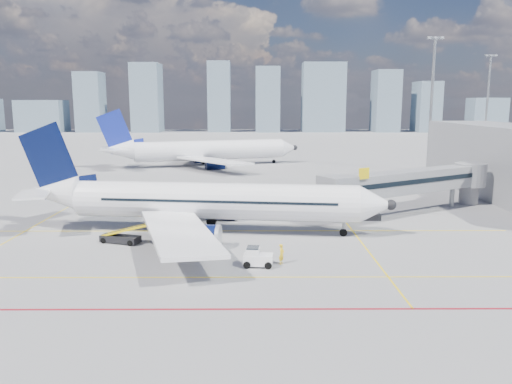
# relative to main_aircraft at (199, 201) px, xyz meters

# --- Properties ---
(ground) EXTENTS (420.00, 420.00, 0.00)m
(ground) POSITION_rel_main_aircraft_xyz_m (1.83, -7.62, -3.22)
(ground) COLOR gray
(ground) RESTS_ON ground
(apron_markings) EXTENTS (90.00, 35.12, 0.01)m
(apron_markings) POSITION_rel_main_aircraft_xyz_m (1.26, -11.53, -3.22)
(apron_markings) COLOR yellow
(apron_markings) RESTS_ON ground
(jet_bridge) EXTENTS (23.55, 15.78, 6.30)m
(jet_bridge) POSITION_rel_main_aircraft_xyz_m (25.34, 9.29, 0.52)
(jet_bridge) COLOR gray
(jet_bridge) RESTS_ON ground
(floodlight_mast_ne) EXTENTS (3.20, 0.61, 25.45)m
(floodlight_mast_ne) POSITION_rel_main_aircraft_xyz_m (39.83, 47.38, 10.37)
(floodlight_mast_ne) COLOR gray
(floodlight_mast_ne) RESTS_ON ground
(floodlight_mast_far) EXTENTS (3.20, 0.61, 25.45)m
(floodlight_mast_far) POSITION_rel_main_aircraft_xyz_m (66.83, 82.38, 10.37)
(floodlight_mast_far) COLOR gray
(floodlight_mast_far) RESTS_ON ground
(distant_skyline) EXTENTS (252.78, 14.51, 31.78)m
(distant_skyline) POSITION_rel_main_aircraft_xyz_m (-5.78, 182.38, 9.47)
(distant_skyline) COLOR slate
(distant_skyline) RESTS_ON ground
(main_aircraft) EXTENTS (38.50, 33.47, 11.27)m
(main_aircraft) POSITION_rel_main_aircraft_xyz_m (0.00, 0.00, 0.00)
(main_aircraft) COLOR white
(main_aircraft) RESTS_ON ground
(second_aircraft) EXTENTS (41.50, 35.40, 12.44)m
(second_aircraft) POSITION_rel_main_aircraft_xyz_m (-5.29, 54.89, -0.00)
(second_aircraft) COLOR white
(second_aircraft) RESTS_ON ground
(baggage_tug) EXTENTS (2.47, 1.63, 1.63)m
(baggage_tug) POSITION_rel_main_aircraft_xyz_m (5.78, -11.05, -2.44)
(baggage_tug) COLOR white
(baggage_tug) RESTS_ON ground
(cargo_dolly) EXTENTS (3.21, 1.53, 1.73)m
(cargo_dolly) POSITION_rel_main_aircraft_xyz_m (0.12, -7.85, -2.27)
(cargo_dolly) COLOR black
(cargo_dolly) RESTS_ON ground
(belt_loader) EXTENTS (5.49, 2.83, 2.22)m
(belt_loader) POSITION_rel_main_aircraft_xyz_m (-6.99, -4.10, -2.65)
(belt_loader) COLOR black
(belt_loader) RESTS_ON ground
(ramp_worker) EXTENTS (0.63, 0.73, 1.68)m
(ramp_worker) POSITION_rel_main_aircraft_xyz_m (7.85, -10.40, -2.38)
(ramp_worker) COLOR yellow
(ramp_worker) RESTS_ON ground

